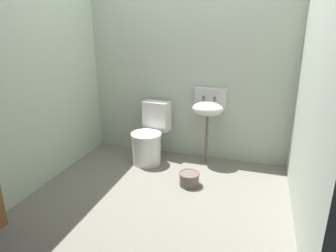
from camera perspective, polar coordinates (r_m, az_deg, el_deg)
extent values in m
cube|color=slate|center=(3.38, -1.49, -13.49)|extent=(3.11, 2.67, 0.08)
cube|color=#B3C0AC|center=(4.03, 3.93, 10.97)|extent=(3.11, 0.10, 2.43)
cube|color=#ADC0A7|center=(3.69, -22.52, 8.88)|extent=(0.10, 2.47, 2.43)
cube|color=#B1BBAB|center=(2.89, 26.61, 5.89)|extent=(0.10, 2.47, 2.43)
cylinder|color=silver|center=(3.98, -4.14, -4.53)|extent=(0.43, 0.43, 0.38)
cylinder|color=silver|center=(3.90, -4.21, -1.70)|extent=(0.45, 0.45, 0.04)
cube|color=silver|center=(4.09, -2.19, 1.99)|extent=(0.38, 0.23, 0.40)
cylinder|color=#64584E|center=(3.96, 7.37, -2.58)|extent=(0.04, 0.04, 0.66)
ellipsoid|color=silver|center=(3.83, 7.63, 3.28)|extent=(0.40, 0.32, 0.18)
cube|color=silver|center=(3.96, 8.12, 5.28)|extent=(0.42, 0.04, 0.28)
cylinder|color=#64584E|center=(3.87, 6.84, 5.31)|extent=(0.04, 0.04, 0.06)
cylinder|color=#64584E|center=(3.84, 8.90, 5.14)|extent=(0.04, 0.04, 0.06)
cylinder|color=#64584E|center=(3.49, 4.08, -10.14)|extent=(0.22, 0.22, 0.15)
torus|color=#6C5151|center=(3.46, 4.11, -9.04)|extent=(0.24, 0.24, 0.02)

